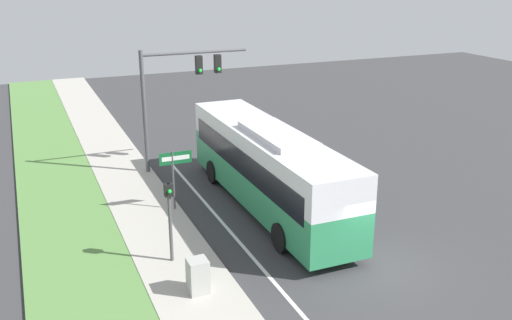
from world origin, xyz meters
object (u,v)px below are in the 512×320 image
Objects in this scene: street_sign at (175,168)px; utility_cabinet at (198,276)px; pedestrian_signal at (170,210)px; bus at (268,164)px; signal_gantry at (176,85)px.

street_sign is 6.87m from utility_cabinet.
pedestrian_signal is 1.11× the size of street_sign.
bus is at bearing 31.74° from pedestrian_signal.
utility_cabinet is (-2.69, -11.71, -3.67)m from signal_gantry.
pedestrian_signal is (-5.03, -3.11, 0.04)m from bus.
signal_gantry is 2.06× the size of pedestrian_signal.
bus is 3.87m from street_sign.
signal_gantry is 5.82m from street_sign.
signal_gantry reaches higher than utility_cabinet.
bus is 1.99× the size of signal_gantry.
street_sign is at bearing 72.59° from pedestrian_signal.
signal_gantry is 10.12m from pedestrian_signal.
bus is at bearing -18.63° from street_sign.
pedestrian_signal is at bearing -107.26° from signal_gantry.
signal_gantry is at bearing 72.87° from street_sign.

